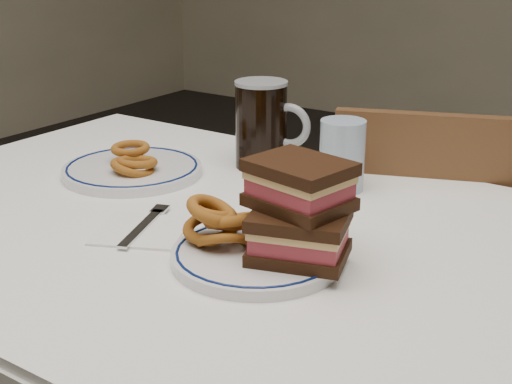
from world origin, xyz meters
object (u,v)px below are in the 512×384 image
Objects in this scene: chair_far at (429,283)px; far_plate at (132,170)px; main_plate at (257,255)px; reuben_sandwich at (299,210)px; beer_mug at (263,124)px.

chair_far reaches higher than far_plate.
reuben_sandwich is at bearing 20.21° from main_plate.
far_plate is (-0.46, 0.16, -0.07)m from reuben_sandwich.
beer_mug reaches higher than main_plate.
chair_far is 0.68m from reuben_sandwich.
main_plate is (-0.04, -0.60, 0.29)m from chair_far.
main_plate is 1.42× the size of beer_mug.
reuben_sandwich is 0.49m from far_plate.
far_plate is (-0.40, 0.18, 0.00)m from main_plate.
beer_mug is (-0.23, 0.36, 0.08)m from main_plate.
far_plate is at bearing -133.85° from beer_mug.
chair_far is 5.19× the size of beer_mug.
beer_mug is 0.64× the size of far_plate.
beer_mug is at bearing 130.19° from reuben_sandwich.
far_plate is at bearing 156.28° from main_plate.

